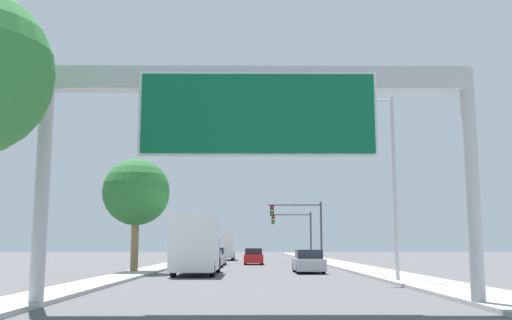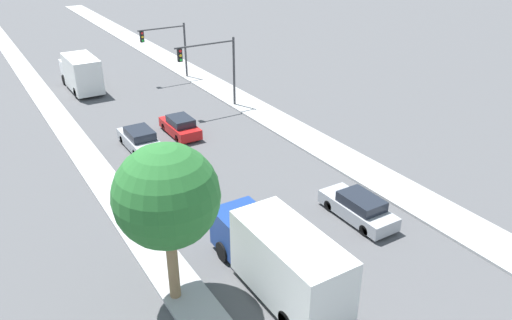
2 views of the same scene
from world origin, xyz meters
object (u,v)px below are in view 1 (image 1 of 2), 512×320
Objects in this scene: sign_gantry at (258,113)px; palm_tree_background at (136,192)px; car_far_center at (308,262)px; traffic_light_mid_block at (297,227)px; traffic_light_near_intersection at (303,221)px; car_near_left at (211,259)px; car_near_right at (254,257)px; truck_box_primary at (197,246)px; street_lamp_right at (389,173)px; car_far_left at (215,257)px; truck_box_secondary at (224,245)px.

palm_tree_background is (-7.67, 19.99, -0.59)m from sign_gantry.
traffic_light_mid_block is (1.60, 29.52, 3.14)m from car_far_center.
sign_gantry is at bearing -97.06° from traffic_light_near_intersection.
palm_tree_background is at bearing -112.59° from car_near_left.
truck_box_primary is (-3.50, -18.54, 1.03)m from car_near_right.
car_near_left is 13.65m from traffic_light_near_intersection.
truck_box_primary is (-3.50, 18.07, -4.03)m from sign_gantry.
traffic_light_near_intersection is (8.47, 10.11, 3.52)m from car_near_left.
traffic_light_near_intersection is at bearing -90.73° from traffic_light_mid_block.
palm_tree_background is at bearing -112.96° from traffic_light_mid_block.
car_far_center is 0.57× the size of truck_box_primary.
palm_tree_background is (-12.76, -30.13, 1.32)m from traffic_light_mid_block.
sign_gantry is 18.84m from truck_box_primary.
street_lamp_right is at bearing -72.26° from car_far_center.
truck_box_primary is 33.25m from traffic_light_mid_block.
traffic_light_mid_block is (8.60, 14.28, 3.12)m from car_far_left.
car_near_left is at bearing -117.90° from car_near_right.
truck_box_secondary is at bearing 90.00° from car_near_left.
traffic_light_near_intersection is (4.97, 3.50, 3.47)m from car_near_right.
palm_tree_background is at bearing -97.53° from truck_box_secondary.
traffic_light_near_intersection reaches higher than car_far_center.
truck_box_secondary is (-3.50, 14.92, 1.02)m from car_near_right.
street_lamp_right reaches higher than truck_box_primary.
car_near_left is 11.75m from palm_tree_background.
street_lamp_right is at bearing 59.01° from sign_gantry.
truck_box_secondary is at bearing 93.89° from sign_gantry.
traffic_light_mid_block reaches higher than car_near_left.
street_lamp_right reaches higher than traffic_light_mid_block.
car_near_left is at bearing 126.64° from car_far_center.
traffic_light_mid_block is at bearing 84.19° from sign_gantry.
car_far_left is at bearing 90.00° from car_near_left.
street_lamp_right is at bearing -62.11° from car_near_left.
car_far_left is at bearing -121.06° from traffic_light_mid_block.
truck_box_primary and truck_box_secondary have the same top height.
traffic_light_near_intersection is 10.01m from traffic_light_mid_block.
car_far_left is 0.61× the size of palm_tree_background.
street_lamp_right reaches higher than car_near_right.
palm_tree_background is at bearing 155.27° from truck_box_primary.
traffic_light_near_intersection reaches higher than car_near_left.
car_far_center is 12.04m from palm_tree_background.
sign_gantry is at bearing -120.99° from street_lamp_right.
car_near_left is at bearing -129.95° from traffic_light_near_intersection.
truck_box_secondary is at bearing 90.00° from car_far_left.
palm_tree_background is (-4.17, -31.55, 3.44)m from truck_box_secondary.
truck_box_primary is 1.47× the size of traffic_light_mid_block.
sign_gantry reaches higher than truck_box_secondary.
truck_box_secondary reaches higher than car_far_left.
car_far_center is (7.00, -9.41, 0.06)m from car_near_left.
car_far_left is at bearing -167.52° from car_near_right.
palm_tree_background is (-11.17, -0.60, 4.46)m from car_far_center.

